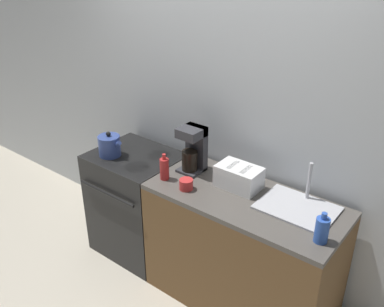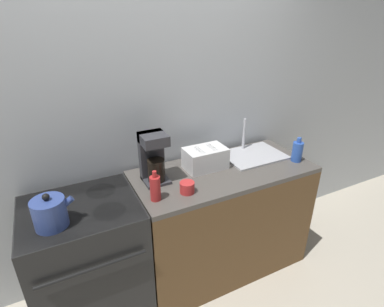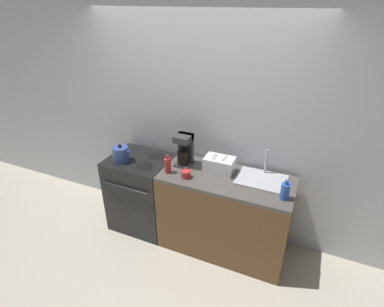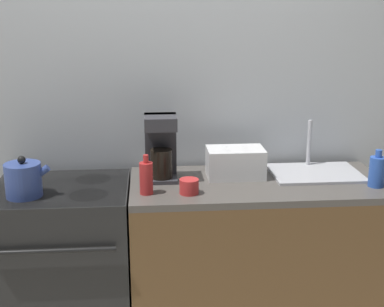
{
  "view_description": "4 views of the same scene",
  "coord_description": "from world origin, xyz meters",
  "px_view_note": "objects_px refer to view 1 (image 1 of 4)",
  "views": [
    {
      "loc": [
        1.73,
        -1.86,
        2.52
      ],
      "look_at": [
        0.02,
        0.33,
        1.12
      ],
      "focal_mm": 40.0,
      "sensor_mm": 36.0,
      "label": 1
    },
    {
      "loc": [
        -0.62,
        -1.36,
        2.0
      ],
      "look_at": [
        0.25,
        0.37,
        1.09
      ],
      "focal_mm": 28.0,
      "sensor_mm": 36.0,
      "label": 2
    },
    {
      "loc": [
        1.21,
        -2.22,
        2.58
      ],
      "look_at": [
        0.07,
        0.4,
        1.08
      ],
      "focal_mm": 28.0,
      "sensor_mm": 36.0,
      "label": 3
    },
    {
      "loc": [
        -0.09,
        -2.38,
        1.86
      ],
      "look_at": [
        0.14,
        0.39,
        1.08
      ],
      "focal_mm": 50.0,
      "sensor_mm": 36.0,
      "label": 4
    }
  ],
  "objects_px": {
    "stove": "(138,202)",
    "coffee_maker": "(193,149)",
    "kettle": "(110,146)",
    "toaster": "(239,177)",
    "bottle_blue": "(322,230)",
    "bottle_red": "(164,169)",
    "cup_red": "(186,184)"
  },
  "relations": [
    {
      "from": "toaster",
      "to": "stove",
      "type": "bearing_deg",
      "value": -173.77
    },
    {
      "from": "stove",
      "to": "kettle",
      "type": "height_order",
      "value": "kettle"
    },
    {
      "from": "toaster",
      "to": "cup_red",
      "type": "height_order",
      "value": "toaster"
    },
    {
      "from": "bottle_blue",
      "to": "bottle_red",
      "type": "relative_size",
      "value": 0.98
    },
    {
      "from": "toaster",
      "to": "cup_red",
      "type": "distance_m",
      "value": 0.37
    },
    {
      "from": "bottle_blue",
      "to": "stove",
      "type": "bearing_deg",
      "value": 175.79
    },
    {
      "from": "kettle",
      "to": "bottle_red",
      "type": "distance_m",
      "value": 0.6
    },
    {
      "from": "coffee_maker",
      "to": "kettle",
      "type": "bearing_deg",
      "value": -161.94
    },
    {
      "from": "stove",
      "to": "bottle_red",
      "type": "distance_m",
      "value": 0.72
    },
    {
      "from": "stove",
      "to": "bottle_blue",
      "type": "bearing_deg",
      "value": -4.21
    },
    {
      "from": "toaster",
      "to": "coffee_maker",
      "type": "height_order",
      "value": "coffee_maker"
    },
    {
      "from": "kettle",
      "to": "cup_red",
      "type": "bearing_deg",
      "value": -2.01
    },
    {
      "from": "toaster",
      "to": "bottle_red",
      "type": "xyz_separation_m",
      "value": [
        -0.49,
        -0.24,
        0.0
      ]
    },
    {
      "from": "toaster",
      "to": "bottle_blue",
      "type": "bearing_deg",
      "value": -17.53
    },
    {
      "from": "stove",
      "to": "coffee_maker",
      "type": "bearing_deg",
      "value": 10.94
    },
    {
      "from": "kettle",
      "to": "toaster",
      "type": "distance_m",
      "value": 1.11
    },
    {
      "from": "stove",
      "to": "bottle_blue",
      "type": "relative_size",
      "value": 4.71
    },
    {
      "from": "stove",
      "to": "cup_red",
      "type": "xyz_separation_m",
      "value": [
        0.66,
        -0.15,
        0.49
      ]
    },
    {
      "from": "coffee_maker",
      "to": "bottle_blue",
      "type": "xyz_separation_m",
      "value": [
        1.11,
        -0.22,
        -0.1
      ]
    },
    {
      "from": "coffee_maker",
      "to": "toaster",
      "type": "bearing_deg",
      "value": 0.0
    },
    {
      "from": "toaster",
      "to": "coffee_maker",
      "type": "xyz_separation_m",
      "value": [
        -0.41,
        -0.0,
        0.1
      ]
    },
    {
      "from": "kettle",
      "to": "bottle_red",
      "type": "xyz_separation_m",
      "value": [
        0.6,
        -0.01,
        -0.0
      ]
    },
    {
      "from": "bottle_blue",
      "to": "bottle_red",
      "type": "xyz_separation_m",
      "value": [
        -1.2,
        -0.01,
        0.0
      ]
    },
    {
      "from": "toaster",
      "to": "bottle_blue",
      "type": "distance_m",
      "value": 0.74
    },
    {
      "from": "cup_red",
      "to": "bottle_red",
      "type": "bearing_deg",
      "value": 176.18
    },
    {
      "from": "kettle",
      "to": "coffee_maker",
      "type": "height_order",
      "value": "coffee_maker"
    },
    {
      "from": "coffee_maker",
      "to": "bottle_red",
      "type": "relative_size",
      "value": 1.74
    },
    {
      "from": "cup_red",
      "to": "coffee_maker",
      "type": "bearing_deg",
      "value": 117.9
    },
    {
      "from": "coffee_maker",
      "to": "bottle_red",
      "type": "height_order",
      "value": "coffee_maker"
    },
    {
      "from": "stove",
      "to": "coffee_maker",
      "type": "height_order",
      "value": "coffee_maker"
    },
    {
      "from": "stove",
      "to": "coffee_maker",
      "type": "distance_m",
      "value": 0.83
    },
    {
      "from": "kettle",
      "to": "bottle_blue",
      "type": "xyz_separation_m",
      "value": [
        1.8,
        -0.0,
        -0.0
      ]
    }
  ]
}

